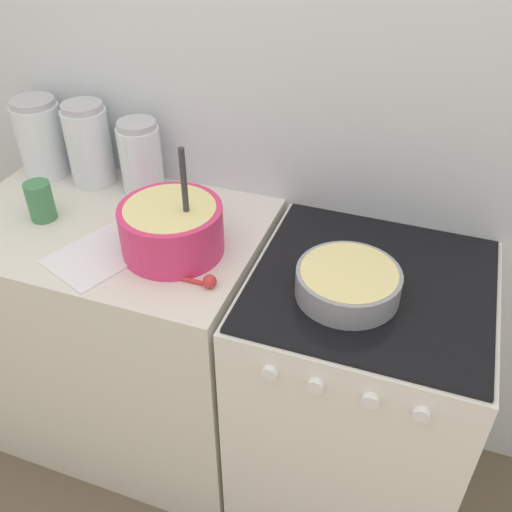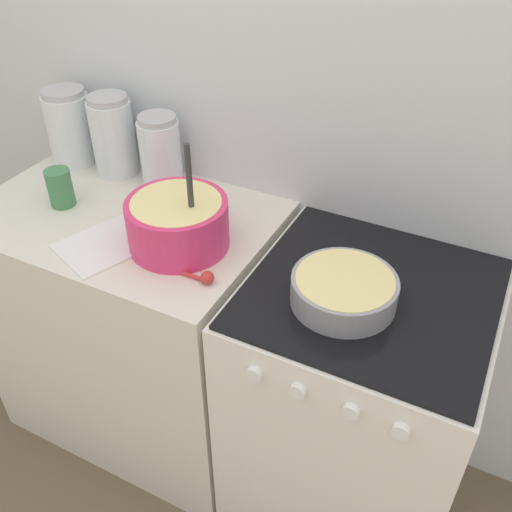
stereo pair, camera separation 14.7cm
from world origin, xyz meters
The scene contains 11 objects.
wall_back centered at (0.00, 0.64, 1.20)m, with size 4.83×0.05×2.40m.
countertop_cabinet centered at (-0.46, 0.31, 0.46)m, with size 0.92×0.62×0.92m.
stove centered at (0.33, 0.31, 0.46)m, with size 0.63×0.63×0.92m.
mixing_bowl centered at (-0.21, 0.26, 1.00)m, with size 0.28×0.28×0.32m.
baking_pan centered at (0.28, 0.23, 0.96)m, with size 0.26×0.26×0.07m.
storage_jar_left centered at (-0.81, 0.52, 1.03)m, with size 0.15×0.15×0.26m.
storage_jar_middle centered at (-0.63, 0.52, 1.04)m, with size 0.14×0.14×0.27m.
storage_jar_right centered at (-0.44, 0.52, 1.02)m, with size 0.13×0.13×0.24m.
tin_can centered at (-0.65, 0.27, 0.98)m, with size 0.08×0.08×0.12m.
recipe_page centered at (-0.39, 0.17, 0.93)m, with size 0.28×0.32×0.01m.
measuring_spoon centered at (-0.07, 0.15, 0.94)m, with size 0.12×0.04×0.04m.
Camera 1 is at (0.43, -0.86, 1.86)m, focal length 40.00 mm.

